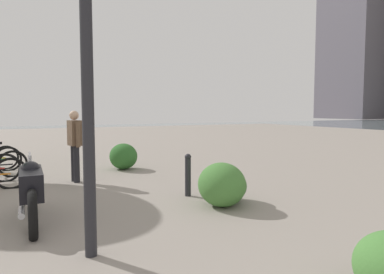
% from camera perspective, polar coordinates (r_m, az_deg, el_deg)
% --- Properties ---
extents(building_highrise, '(11.69, 15.13, 34.95)m').
position_cam_1_polar(building_highrise, '(81.74, 26.26, 15.07)').
color(building_highrise, '#5B5660').
rests_on(building_highrise, ground).
extents(lamppost, '(0.98, 0.28, 3.94)m').
position_cam_1_polar(lamppost, '(4.32, -16.76, 16.28)').
color(lamppost, '#232328').
rests_on(lamppost, ground).
extents(motorcycle, '(2.17, 0.37, 1.06)m').
position_cam_1_polar(motorcycle, '(6.00, -24.59, -7.78)').
color(motorcycle, black).
rests_on(motorcycle, ground).
extents(pedestrian, '(0.61, 0.30, 1.71)m').
position_cam_1_polar(pedestrian, '(8.85, -18.46, -0.59)').
color(pedestrian, black).
rests_on(pedestrian, ground).
extents(bollard_mid, '(0.13, 0.13, 0.86)m').
position_cam_1_polar(bollard_mid, '(7.09, -0.66, -6.01)').
color(bollard_mid, '#232328').
rests_on(bollard_mid, ground).
extents(shrub_low, '(0.93, 0.84, 0.79)m').
position_cam_1_polar(shrub_low, '(6.37, 4.84, -7.68)').
color(shrub_low, '#477F38').
rests_on(shrub_low, ground).
extents(shrub_round, '(0.71, 0.64, 0.61)m').
position_cam_1_polar(shrub_round, '(6.75, 6.01, -7.81)').
color(shrub_round, '#2D6628').
rests_on(shrub_round, ground).
extents(shrub_tall, '(0.89, 0.80, 0.75)m').
position_cam_1_polar(shrub_tall, '(10.47, -11.04, -3.09)').
color(shrub_tall, '#2D6628').
rests_on(shrub_tall, ground).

